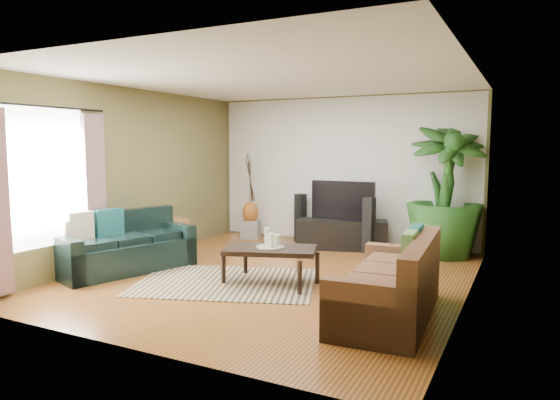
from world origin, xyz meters
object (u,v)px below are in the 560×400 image
Objects in this scene: sofa_right at (388,277)px; tv_stand at (342,234)px; sofa_left at (126,242)px; potted_plant at (445,191)px; pedestal at (251,229)px; television at (343,200)px; speaker_left at (300,218)px; vase at (250,213)px; speaker_right at (369,225)px; side_table at (166,237)px; coffee_table at (270,266)px.

tv_stand is at bearing -155.91° from sofa_right.
sofa_left is 0.88× the size of potted_plant.
sofa_left is at bearing -95.94° from pedestal.
television is (0.00, 0.02, 0.60)m from tv_stand.
speaker_left is 2.05× the size of vase.
sofa_right is 1.24× the size of tv_stand.
sofa_right is 2.05× the size of speaker_right.
sofa_right is at bearing -74.91° from sofa_left.
speaker_left is (-0.95, 0.32, 0.19)m from tv_stand.
side_table is (-2.47, -1.74, -0.56)m from television.
speaker_right reaches higher than tv_stand.
sofa_left is 3.07m from pedestal.
side_table is (-4.14, -1.94, -0.78)m from potted_plant.
sofa_left is at bearing -128.78° from speaker_right.
side_table is at bearing 143.21° from coffee_table.
television is 3.07m from side_table.
coffee_table is at bearing -62.69° from sofa_left.
potted_plant is 6.30× the size of pedestal.
speaker_left is at bearing 88.09° from coffee_table.
speaker_right is 2.74× the size of pedestal.
television reaches higher than speaker_right.
speaker_left is 1.06m from pedestal.
tv_stand is at bearing -5.88° from pedestal.
vase is (-1.02, -0.12, 0.05)m from speaker_left.
side_table is (-2.97, -1.64, -0.17)m from speaker_right.
television reaches higher than coffee_table.
television is 3.34× the size of pedestal.
sofa_right is 1.64× the size of coffee_table.
coffee_table is 2.95m from speaker_left.
sofa_left is 3.43m from speaker_left.
sofa_left is 5.04m from potted_plant.
speaker_left is at bearing -4.54° from sofa_left.
coffee_table reaches higher than pedestal.
potted_plant is at bearing 6.99° from television.
potted_plant reaches higher than vase.
speaker_right is 0.43× the size of potted_plant.
sofa_right is 3.17m from speaker_right.
television is at bearing -2.78° from speaker_left.
sofa_right is 3.45m from tv_stand.
television reaches higher than sofa_left.
sofa_left is at bearing -128.56° from television.
vase is at bearing 106.02° from coffee_table.
coffee_table is 3.28m from pedestal.
vase is at bearing 158.08° from tv_stand.
side_table is at bearing -104.74° from vase.
vase is at bearing 174.70° from television.
pedestal is 0.58× the size of side_table.
sofa_left is 4.35× the size of vase.
coffee_table is 1.25× the size of speaker_right.
speaker_left is at bearing 6.88° from pedestal.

